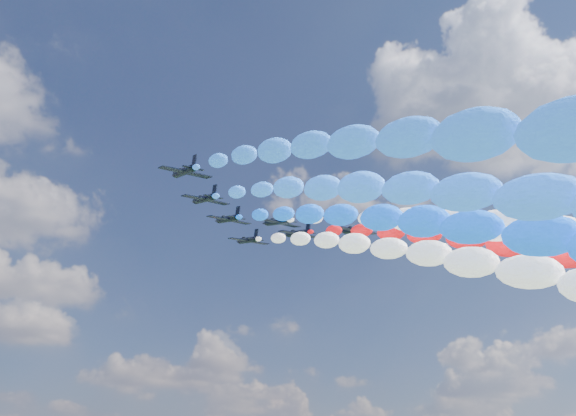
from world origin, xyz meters
TOP-DOWN VIEW (x-y plane):
  - jet_0 at (-28.10, -6.68)m, footprint 9.65×13.12m
  - trail_0 at (-28.10, -70.77)m, footprint 6.81×124.54m
  - jet_1 at (-19.45, 3.66)m, footprint 9.57×13.06m
  - trail_1 at (-19.45, -60.44)m, footprint 6.81×124.54m
  - jet_2 at (-10.32, 11.74)m, footprint 9.67×13.13m
  - trail_2 at (-10.32, -52.36)m, footprint 6.81×124.54m
  - jet_3 at (-0.27, 7.76)m, footprint 10.18×13.50m
  - trail_3 at (-0.27, -56.33)m, footprint 6.81×124.54m
  - jet_4 at (0.05, 22.35)m, footprint 9.94×13.33m
  - trail_4 at (0.05, -41.75)m, footprint 6.81×124.54m
  - jet_5 at (7.45, 12.06)m, footprint 9.65×13.12m
  - trail_5 at (7.45, -52.04)m, footprint 6.81×124.54m
  - jet_6 at (17.24, 3.36)m, footprint 10.02×13.38m
  - jet_7 at (28.01, -4.49)m, footprint 9.81×13.23m

SIDE VIEW (x-z plane):
  - trail_0 at x=-28.10m, z-range 41.30..93.59m
  - trail_1 at x=-19.45m, z-range 41.30..93.59m
  - trail_2 at x=-10.32m, z-range 41.30..93.59m
  - trail_3 at x=-0.27m, z-range 41.30..93.59m
  - trail_4 at x=0.05m, z-range 41.30..93.59m
  - trail_5 at x=7.45m, z-range 41.30..93.59m
  - jet_0 at x=-28.10m, z-range 88.61..94.18m
  - jet_1 at x=-19.45m, z-range 88.61..94.18m
  - jet_2 at x=-10.32m, z-range 88.61..94.18m
  - jet_3 at x=-0.27m, z-range 88.61..94.18m
  - jet_4 at x=0.05m, z-range 88.61..94.18m
  - jet_5 at x=7.45m, z-range 88.61..94.18m
  - jet_6 at x=17.24m, z-range 88.61..94.18m
  - jet_7 at x=28.01m, z-range 88.61..94.18m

